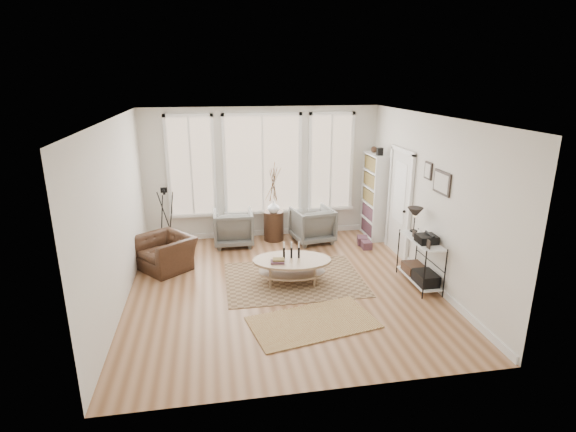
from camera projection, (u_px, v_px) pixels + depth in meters
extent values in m
plane|color=#A27552|center=(283.00, 287.00, 7.83)|extent=(5.50, 5.50, 0.00)
plane|color=white|center=(282.00, 117.00, 6.96)|extent=(5.50, 5.50, 0.00)
cube|color=silver|center=(263.00, 173.00, 9.98)|extent=(5.20, 0.04, 2.90)
cube|color=silver|center=(323.00, 277.00, 4.81)|extent=(5.20, 0.04, 2.90)
cube|color=silver|center=(117.00, 215.00, 6.97)|extent=(0.04, 5.50, 2.90)
cube|color=silver|center=(429.00, 200.00, 7.82)|extent=(0.04, 5.50, 2.90)
cube|color=white|center=(264.00, 232.00, 10.39)|extent=(5.10, 0.04, 0.12)
cube|color=white|center=(422.00, 273.00, 8.23)|extent=(0.03, 5.40, 0.12)
cube|color=#D8B089|center=(263.00, 164.00, 9.90)|extent=(1.60, 0.03, 2.10)
cube|color=#D8B089|center=(191.00, 167.00, 9.65)|extent=(0.90, 0.03, 2.10)
cube|color=#D8B089|center=(331.00, 162.00, 10.15)|extent=(0.90, 0.03, 2.10)
cube|color=white|center=(263.00, 165.00, 9.88)|extent=(1.74, 0.06, 2.24)
cube|color=white|center=(191.00, 167.00, 9.63)|extent=(1.04, 0.06, 2.24)
cube|color=white|center=(331.00, 162.00, 10.14)|extent=(1.04, 0.06, 2.24)
cube|color=white|center=(264.00, 212.00, 10.19)|extent=(4.10, 0.12, 0.06)
cube|color=silver|center=(400.00, 204.00, 9.01)|extent=(0.04, 0.88, 2.10)
cube|color=white|center=(400.00, 192.00, 8.94)|extent=(0.01, 0.55, 1.20)
cube|color=white|center=(409.00, 211.00, 8.55)|extent=(0.06, 0.08, 2.18)
cube|color=white|center=(390.00, 198.00, 9.47)|extent=(0.06, 0.08, 2.18)
cube|color=white|center=(403.00, 150.00, 8.69)|extent=(0.06, 1.06, 0.08)
sphere|color=black|center=(404.00, 212.00, 8.71)|extent=(0.06, 0.06, 0.06)
cube|color=white|center=(380.00, 201.00, 9.65)|extent=(0.30, 0.03, 1.90)
cube|color=white|center=(368.00, 192.00, 10.42)|extent=(0.30, 0.03, 1.90)
cube|color=white|center=(380.00, 196.00, 10.06)|extent=(0.02, 0.85, 1.90)
cube|color=white|center=(374.00, 196.00, 10.03)|extent=(0.30, 0.81, 1.90)
cube|color=maroon|center=(374.00, 196.00, 10.03)|extent=(0.24, 0.75, 1.76)
cube|color=black|center=(380.00, 152.00, 9.54)|extent=(0.12, 0.10, 0.16)
sphere|color=#3D2518|center=(374.00, 150.00, 9.87)|extent=(0.14, 0.14, 0.14)
cube|color=white|center=(419.00, 278.00, 7.89)|extent=(0.37, 1.07, 0.03)
cube|color=white|center=(422.00, 241.00, 7.69)|extent=(0.37, 1.07, 0.02)
cylinder|color=black|center=(424.00, 275.00, 7.28)|extent=(0.02, 0.02, 0.85)
cylinder|color=black|center=(445.00, 274.00, 7.33)|extent=(0.02, 0.02, 0.85)
cylinder|color=black|center=(398.00, 251.00, 8.27)|extent=(0.02, 0.02, 0.85)
cylinder|color=black|center=(416.00, 250.00, 8.33)|extent=(0.02, 0.02, 0.85)
cylinder|color=black|center=(414.00, 231.00, 8.00)|extent=(0.14, 0.14, 0.02)
cylinder|color=black|center=(414.00, 223.00, 7.96)|extent=(0.02, 0.02, 0.30)
cone|color=black|center=(415.00, 213.00, 7.90)|extent=(0.28, 0.28, 0.18)
cube|color=black|center=(427.00, 239.00, 7.52)|extent=(0.32, 0.30, 0.13)
cube|color=black|center=(426.00, 278.00, 7.63)|extent=(0.32, 0.45, 0.20)
cube|color=#3D2518|center=(414.00, 268.00, 8.07)|extent=(0.32, 0.40, 0.16)
cube|color=black|center=(429.00, 244.00, 7.25)|extent=(0.02, 0.10, 0.14)
cube|color=black|center=(414.00, 234.00, 7.76)|extent=(0.02, 0.10, 0.12)
cube|color=black|center=(442.00, 183.00, 7.32)|extent=(0.03, 0.52, 0.38)
cube|color=silver|center=(441.00, 183.00, 7.32)|extent=(0.01, 0.44, 0.30)
cube|color=black|center=(428.00, 171.00, 7.76)|extent=(0.03, 0.24, 0.30)
cube|color=silver|center=(428.00, 171.00, 7.76)|extent=(0.01, 0.18, 0.24)
cube|color=brown|center=(294.00, 279.00, 8.10)|extent=(2.44, 1.83, 0.01)
cube|color=brown|center=(313.00, 322.00, 6.67)|extent=(2.00, 1.38, 0.01)
ellipsoid|color=#A18463|center=(292.00, 272.00, 7.96)|extent=(1.27, 0.89, 0.03)
ellipsoid|color=#A18463|center=(292.00, 260.00, 7.89)|extent=(1.48, 1.05, 0.04)
cylinder|color=#A18463|center=(272.00, 279.00, 7.69)|extent=(0.04, 0.04, 0.39)
cylinder|color=#A18463|center=(316.00, 275.00, 7.81)|extent=(0.04, 0.04, 0.39)
cylinder|color=#A18463|center=(269.00, 268.00, 8.10)|extent=(0.04, 0.04, 0.39)
cylinder|color=#A18463|center=(310.00, 265.00, 8.22)|extent=(0.04, 0.04, 0.39)
cylinder|color=black|center=(284.00, 253.00, 7.88)|extent=(0.04, 0.04, 0.20)
cylinder|color=black|center=(291.00, 253.00, 7.91)|extent=(0.04, 0.04, 0.20)
cylinder|color=black|center=(299.00, 252.00, 7.93)|extent=(0.04, 0.04, 0.20)
cube|color=#3C532B|center=(278.00, 261.00, 7.74)|extent=(0.24, 0.17, 0.07)
imported|color=slate|center=(233.00, 228.00, 9.69)|extent=(0.84, 0.86, 0.77)
imported|color=slate|center=(312.00, 225.00, 9.88)|extent=(0.96, 0.98, 0.77)
cylinder|color=#3D2518|center=(274.00, 226.00, 9.99)|extent=(0.44, 0.44, 0.66)
imported|color=silver|center=(273.00, 207.00, 9.76)|extent=(0.31, 0.31, 0.27)
imported|color=#3D2518|center=(165.00, 253.00, 8.50)|extent=(1.30, 1.28, 0.64)
cylinder|color=black|center=(164.00, 193.00, 9.15)|extent=(0.06, 0.06, 0.06)
cube|color=black|center=(164.00, 190.00, 9.13)|extent=(0.14, 0.11, 0.09)
cylinder|color=black|center=(163.00, 191.00, 9.06)|extent=(0.06, 0.08, 0.06)
cube|color=maroon|center=(362.00, 240.00, 9.79)|extent=(0.27, 0.32, 0.18)
cube|color=maroon|center=(366.00, 245.00, 9.55)|extent=(0.21, 0.26, 0.16)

